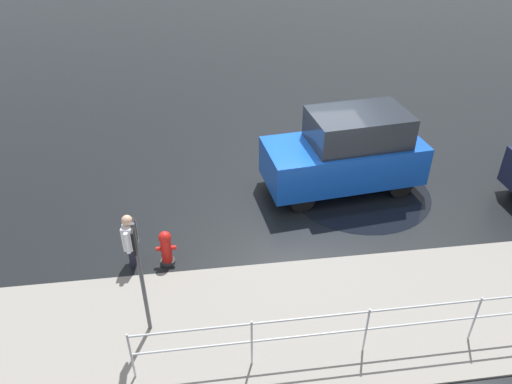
{
  "coord_description": "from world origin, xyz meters",
  "views": [
    {
      "loc": [
        2.9,
        10.33,
        7.08
      ],
      "look_at": [
        1.67,
        1.18,
        0.9
      ],
      "focal_mm": 35.0,
      "sensor_mm": 36.0,
      "label": 1
    }
  ],
  "objects_px": {
    "fire_hydrant": "(166,248)",
    "sign_post": "(139,264)",
    "moving_hatchback": "(347,152)",
    "pedestrian": "(130,237)"
  },
  "relations": [
    {
      "from": "fire_hydrant",
      "to": "pedestrian",
      "type": "distance_m",
      "value": 0.76
    },
    {
      "from": "pedestrian",
      "to": "sign_post",
      "type": "xyz_separation_m",
      "value": [
        -0.41,
        1.86,
        0.9
      ]
    },
    {
      "from": "fire_hydrant",
      "to": "pedestrian",
      "type": "bearing_deg",
      "value": -7.15
    },
    {
      "from": "fire_hydrant",
      "to": "moving_hatchback",
      "type": "bearing_deg",
      "value": -152.33
    },
    {
      "from": "fire_hydrant",
      "to": "sign_post",
      "type": "height_order",
      "value": "sign_post"
    },
    {
      "from": "fire_hydrant",
      "to": "pedestrian",
      "type": "relative_size",
      "value": 0.66
    },
    {
      "from": "sign_post",
      "to": "pedestrian",
      "type": "bearing_deg",
      "value": -77.58
    },
    {
      "from": "moving_hatchback",
      "to": "fire_hydrant",
      "type": "bearing_deg",
      "value": 27.67
    },
    {
      "from": "fire_hydrant",
      "to": "sign_post",
      "type": "xyz_separation_m",
      "value": [
        0.29,
        1.78,
        1.18
      ]
    },
    {
      "from": "sign_post",
      "to": "moving_hatchback",
      "type": "bearing_deg",
      "value": -139.12
    }
  ]
}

